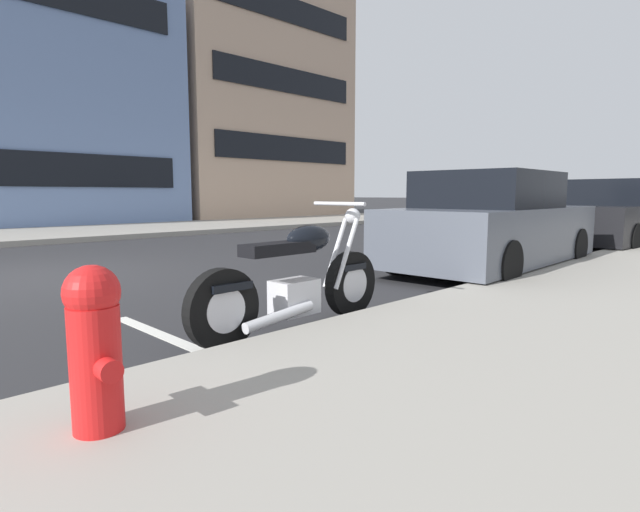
# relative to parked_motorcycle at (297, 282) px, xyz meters

# --- Properties ---
(ground_plane) EXTENTS (260.00, 260.00, 0.00)m
(ground_plane) POSITION_rel_parked_motorcycle_xyz_m (-0.92, 4.69, -0.43)
(ground_plane) COLOR #28282B
(sidewalk_far_curb) EXTENTS (120.00, 5.00, 0.14)m
(sidewalk_far_curb) POSITION_rel_parked_motorcycle_xyz_m (11.08, 12.07, -0.36)
(sidewalk_far_curb) COLOR gray
(sidewalk_far_curb) RESTS_ON ground
(parking_stall_stripe) EXTENTS (0.12, 2.20, 0.01)m
(parking_stall_stripe) POSITION_rel_parked_motorcycle_xyz_m (-0.92, 0.42, -0.42)
(parking_stall_stripe) COLOR silver
(parking_stall_stripe) RESTS_ON ground
(parked_motorcycle) EXTENTS (2.14, 0.62, 1.11)m
(parked_motorcycle) POSITION_rel_parked_motorcycle_xyz_m (0.00, 0.00, 0.00)
(parked_motorcycle) COLOR black
(parked_motorcycle) RESTS_ON ground
(parked_car_second_in_row) EXTENTS (4.32, 1.95, 1.51)m
(parked_car_second_in_row) POSITION_rel_parked_motorcycle_xyz_m (4.48, 0.44, 0.27)
(parked_car_second_in_row) COLOR #4C515B
(parked_car_second_in_row) RESTS_ON ground
(parked_car_across_street) EXTENTS (4.73, 2.10, 1.50)m
(parked_car_across_street) POSITION_rel_parked_motorcycle_xyz_m (9.92, 0.19, 0.27)
(parked_car_across_street) COLOR black
(parked_car_across_street) RESTS_ON ground
(car_opposite_curb) EXTENTS (4.50, 2.08, 1.43)m
(car_opposite_curb) POSITION_rel_parked_motorcycle_xyz_m (18.99, 8.81, 0.26)
(car_opposite_curb) COLOR black
(car_opposite_curb) RESTS_ON ground
(fire_hydrant) EXTENTS (0.24, 0.36, 0.74)m
(fire_hydrant) POSITION_rel_parked_motorcycle_xyz_m (-2.07, -0.97, 0.11)
(fire_hydrant) COLOR red
(fire_hydrant) RESTS_ON sidewalk_near_curb
(townhouse_mid_block) EXTENTS (9.94, 8.27, 8.93)m
(townhouse_mid_block) POSITION_rel_parked_motorcycle_xyz_m (2.50, 18.46, 4.04)
(townhouse_mid_block) COLOR #6B84B2
(townhouse_mid_block) RESTS_ON ground
(townhouse_near_left) EXTENTS (9.29, 9.12, 14.67)m
(townhouse_near_left) POSITION_rel_parked_motorcycle_xyz_m (12.48, 18.89, 6.91)
(townhouse_near_left) COLOR tan
(townhouse_near_left) RESTS_ON ground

